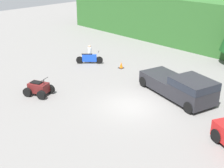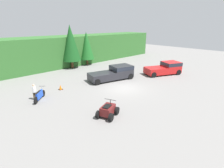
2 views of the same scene
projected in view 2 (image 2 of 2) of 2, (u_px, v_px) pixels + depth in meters
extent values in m
plane|color=slate|center=(124.00, 88.00, 20.12)|extent=(80.00, 80.00, 0.00)
cube|color=#2D6028|center=(56.00, 51.00, 30.19)|extent=(44.00, 6.00, 4.99)
cylinder|color=brown|center=(72.00, 64.00, 29.20)|extent=(0.42, 0.42, 1.25)
cone|color=#144719|center=(71.00, 43.00, 28.07)|extent=(3.05, 3.05, 5.69)
cylinder|color=brown|center=(87.00, 62.00, 31.51)|extent=(0.35, 0.35, 1.04)
cone|color=#19561E|center=(87.00, 46.00, 30.57)|extent=(2.54, 2.54, 4.73)
cube|color=red|center=(171.00, 67.00, 25.73)|extent=(3.00, 2.93, 1.55)
cube|color=#1E232D|center=(171.00, 64.00, 25.57)|extent=(3.03, 2.96, 0.50)
cube|color=red|center=(156.00, 71.00, 25.05)|extent=(3.47, 3.15, 0.90)
cylinder|color=black|center=(170.00, 69.00, 27.02)|extent=(0.81, 0.58, 0.76)
cylinder|color=black|center=(178.00, 72.00, 25.24)|extent=(0.81, 0.58, 0.76)
cylinder|color=black|center=(146.00, 71.00, 25.75)|extent=(0.81, 0.58, 0.76)
cylinder|color=black|center=(154.00, 75.00, 23.97)|extent=(0.81, 0.58, 0.76)
cube|color=#232328|center=(121.00, 71.00, 23.54)|extent=(3.10, 2.75, 1.55)
cube|color=#1E232D|center=(121.00, 67.00, 23.37)|extent=(3.12, 2.78, 0.50)
cube|color=#232328|center=(102.00, 76.00, 22.28)|extent=(3.67, 2.90, 0.90)
cylinder|color=black|center=(122.00, 73.00, 24.94)|extent=(0.81, 0.46, 0.76)
cylinder|color=black|center=(130.00, 76.00, 23.30)|extent=(0.81, 0.46, 0.76)
cylinder|color=black|center=(91.00, 78.00, 22.67)|extent=(0.81, 0.46, 0.76)
cylinder|color=black|center=(97.00, 82.00, 21.03)|extent=(0.81, 0.46, 0.76)
cylinder|color=black|center=(43.00, 93.00, 17.74)|extent=(0.54, 0.54, 0.67)
cylinder|color=black|center=(36.00, 100.00, 16.09)|extent=(0.54, 0.54, 0.67)
cube|color=blue|center=(39.00, 95.00, 16.85)|extent=(1.03, 1.03, 0.67)
cylinder|color=#B7B7BC|center=(43.00, 90.00, 17.57)|extent=(0.24, 0.24, 0.76)
cylinder|color=black|center=(42.00, 86.00, 17.44)|extent=(0.45, 0.45, 0.04)
cube|color=black|center=(38.00, 92.00, 16.53)|extent=(0.77, 0.77, 0.06)
cylinder|color=black|center=(105.00, 108.00, 14.64)|extent=(0.67, 0.44, 0.63)
cylinder|color=black|center=(117.00, 111.00, 14.22)|extent=(0.67, 0.44, 0.63)
cylinder|color=black|center=(98.00, 115.00, 13.62)|extent=(0.67, 0.44, 0.63)
cylinder|color=black|center=(111.00, 117.00, 13.21)|extent=(0.67, 0.44, 0.63)
cube|color=#5B1919|center=(108.00, 110.00, 13.84)|extent=(1.54, 1.28, 0.65)
cylinder|color=black|center=(110.00, 102.00, 14.10)|extent=(0.07, 0.07, 0.35)
cylinder|color=black|center=(110.00, 100.00, 14.04)|extent=(0.42, 0.96, 0.04)
cube|color=black|center=(107.00, 106.00, 13.60)|extent=(0.89, 0.73, 0.08)
cylinder|color=brown|center=(34.00, 96.00, 16.90)|extent=(0.23, 0.23, 0.80)
cylinder|color=brown|center=(36.00, 96.00, 16.90)|extent=(0.23, 0.23, 0.80)
cylinder|color=white|center=(34.00, 89.00, 16.68)|extent=(0.47, 0.47, 0.60)
sphere|color=tan|center=(33.00, 85.00, 16.54)|extent=(0.30, 0.30, 0.22)
cube|color=black|center=(61.00, 89.00, 19.69)|extent=(0.42, 0.42, 0.03)
cone|color=orange|center=(60.00, 87.00, 19.60)|extent=(0.32, 0.32, 0.55)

